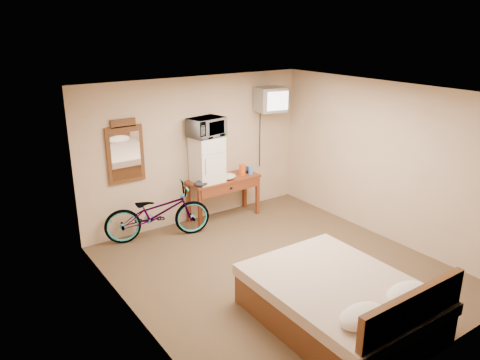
# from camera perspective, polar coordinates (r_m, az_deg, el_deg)

# --- Properties ---
(room) EXTENTS (4.60, 4.64, 2.50)m
(room) POSITION_cam_1_polar(r_m,az_deg,el_deg) (6.25, 5.20, -0.89)
(room) COLOR brown
(room) RESTS_ON ground
(desk) EXTENTS (1.30, 0.51, 0.75)m
(desk) POSITION_cam_1_polar(r_m,az_deg,el_deg) (8.19, -1.88, -0.64)
(desk) COLOR brown
(desk) RESTS_ON floor
(mini_fridge) EXTENTS (0.48, 0.48, 0.78)m
(mini_fridge) POSITION_cam_1_polar(r_m,az_deg,el_deg) (7.91, -4.03, 2.54)
(mini_fridge) COLOR white
(mini_fridge) RESTS_ON desk
(microwave) EXTENTS (0.64, 0.50, 0.32)m
(microwave) POSITION_cam_1_polar(r_m,az_deg,el_deg) (7.78, -4.13, 6.43)
(microwave) COLOR white
(microwave) RESTS_ON mini_fridge
(snack_bag) EXTENTS (0.11, 0.08, 0.21)m
(snack_bag) POSITION_cam_1_polar(r_m,az_deg,el_deg) (8.27, 0.27, 1.24)
(snack_bag) COLOR #E55214
(snack_bag) RESTS_ON desk
(blue_cup) EXTENTS (0.08, 0.08, 0.14)m
(blue_cup) POSITION_cam_1_polar(r_m,az_deg,el_deg) (8.36, 1.30, 1.18)
(blue_cup) COLOR #4283E2
(blue_cup) RESTS_ON desk
(cloth_cream) EXTENTS (0.33, 0.26, 0.10)m
(cloth_cream) POSITION_cam_1_polar(r_m,az_deg,el_deg) (8.09, -1.59, 0.43)
(cloth_cream) COLOR beige
(cloth_cream) RESTS_ON desk
(cloth_dark_a) EXTENTS (0.26, 0.19, 0.10)m
(cloth_dark_a) POSITION_cam_1_polar(r_m,az_deg,el_deg) (7.78, -4.75, -0.40)
(cloth_dark_a) COLOR black
(cloth_dark_a) RESTS_ON desk
(cloth_dark_b) EXTENTS (0.22, 0.18, 0.10)m
(cloth_dark_b) POSITION_cam_1_polar(r_m,az_deg,el_deg) (8.49, 0.88, 1.33)
(cloth_dark_b) COLOR black
(cloth_dark_b) RESTS_ON desk
(crt_television) EXTENTS (0.56, 0.62, 0.43)m
(crt_television) POSITION_cam_1_polar(r_m,az_deg,el_deg) (8.43, 3.73, 9.77)
(crt_television) COLOR black
(crt_television) RESTS_ON room
(wall_mirror) EXTENTS (0.60, 0.04, 1.01)m
(wall_mirror) POSITION_cam_1_polar(r_m,az_deg,el_deg) (7.47, -13.81, 3.30)
(wall_mirror) COLOR #5B2E1A
(wall_mirror) RESTS_ON room
(bicycle) EXTENTS (1.79, 1.03, 0.89)m
(bicycle) POSITION_cam_1_polar(r_m,az_deg,el_deg) (7.62, -10.02, -3.92)
(bicycle) COLOR black
(bicycle) RESTS_ON floor
(bed) EXTENTS (1.59, 2.10, 0.90)m
(bed) POSITION_cam_1_polar(r_m,az_deg,el_deg) (5.66, 12.42, -14.37)
(bed) COLOR #5B2E1A
(bed) RESTS_ON floor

